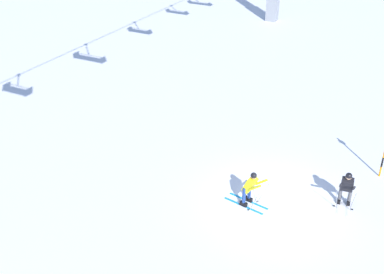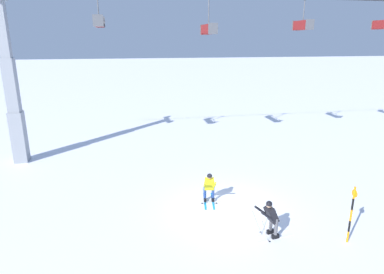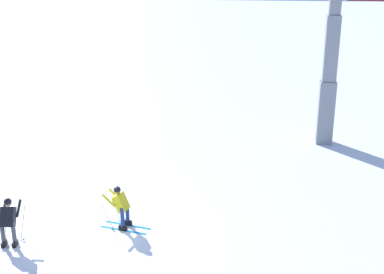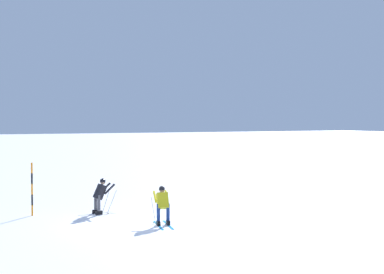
{
  "view_description": "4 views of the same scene",
  "coord_description": "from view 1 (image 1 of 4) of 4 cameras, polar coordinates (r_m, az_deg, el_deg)",
  "views": [
    {
      "loc": [
        -14.57,
        -4.02,
        11.0
      ],
      "look_at": [
        -0.46,
        3.25,
        2.14
      ],
      "focal_mm": 45.46,
      "sensor_mm": 36.0,
      "label": 1
    },
    {
      "loc": [
        -4.12,
        -12.5,
        7.11
      ],
      "look_at": [
        -0.78,
        4.23,
        2.13
      ],
      "focal_mm": 30.93,
      "sensor_mm": 36.0,
      "label": 2
    },
    {
      "loc": [
        13.72,
        5.35,
        8.18
      ],
      "look_at": [
        0.06,
        3.23,
        3.55
      ],
      "focal_mm": 47.03,
      "sensor_mm": 36.0,
      "label": 3
    },
    {
      "loc": [
        6.44,
        18.28,
        3.98
      ],
      "look_at": [
        -0.73,
        3.26,
        3.41
      ],
      "focal_mm": 46.83,
      "sensor_mm": 36.0,
      "label": 4
    }
  ],
  "objects": [
    {
      "name": "skier_carving_main",
      "position": [
        17.86,
        6.85,
        -5.78
      ],
      "size": [
        0.84,
        1.72,
        1.58
      ],
      "color": "#198CCC",
      "rests_on": "ground_plane"
    },
    {
      "name": "skier_distant_uphill",
      "position": [
        18.55,
        17.71,
        -5.53
      ],
      "size": [
        1.61,
        0.78,
        1.63
      ],
      "color": "white",
      "rests_on": "ground_plane"
    },
    {
      "name": "ground_plane",
      "position": [
        18.69,
        9.61,
        -7.36
      ],
      "size": [
        260.0,
        260.0,
        0.0
      ],
      "primitive_type": "plane",
      "color": "white"
    }
  ]
}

